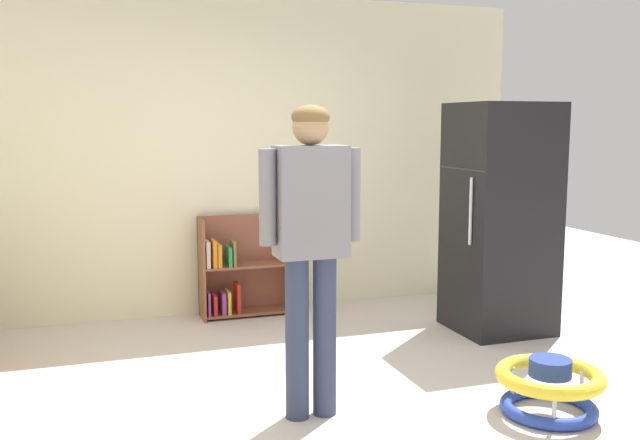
# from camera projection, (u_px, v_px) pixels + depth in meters

# --- Properties ---
(ground_plane) EXTENTS (12.00, 12.00, 0.00)m
(ground_plane) POSITION_uv_depth(u_px,v_px,m) (323.00, 410.00, 4.04)
(ground_plane) COLOR beige
(ground_plane) RESTS_ON ground
(back_wall) EXTENTS (5.20, 0.06, 2.70)m
(back_wall) POSITION_uv_depth(u_px,v_px,m) (234.00, 155.00, 6.04)
(back_wall) COLOR beige
(back_wall) RESTS_ON ground
(refrigerator) EXTENTS (0.73, 0.68, 1.78)m
(refrigerator) POSITION_uv_depth(u_px,v_px,m) (500.00, 218.00, 5.51)
(refrigerator) COLOR black
(refrigerator) RESTS_ON ground
(bookshelf) EXTENTS (0.80, 0.28, 0.85)m
(bookshelf) POSITION_uv_depth(u_px,v_px,m) (240.00, 272.00, 6.00)
(bookshelf) COLOR brown
(bookshelf) RESTS_ON ground
(standing_person) EXTENTS (0.57, 0.22, 1.72)m
(standing_person) POSITION_uv_depth(u_px,v_px,m) (311.00, 233.00, 3.82)
(standing_person) COLOR #313C59
(standing_person) RESTS_ON ground
(baby_walker) EXTENTS (0.60, 0.60, 0.32)m
(baby_walker) POSITION_uv_depth(u_px,v_px,m) (549.00, 387.00, 3.97)
(baby_walker) COLOR #2945BB
(baby_walker) RESTS_ON ground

